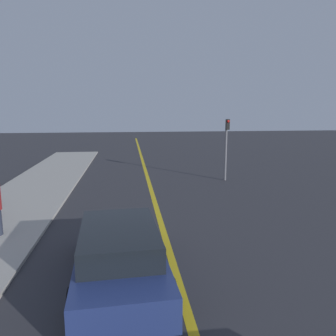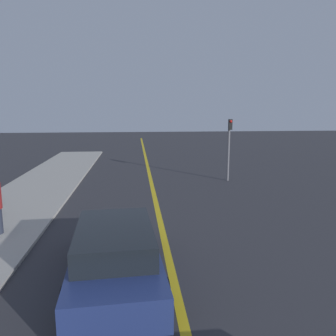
# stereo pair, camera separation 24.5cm
# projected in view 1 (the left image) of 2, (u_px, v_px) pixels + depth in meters

# --- Properties ---
(road_center_line) EXTENTS (0.20, 60.00, 0.01)m
(road_center_line) POSITION_uv_depth(u_px,v_px,m) (154.00, 201.00, 13.82)
(road_center_line) COLOR gold
(road_center_line) RESTS_ON ground_plane
(sidewalk_left) EXTENTS (3.56, 33.98, 0.10)m
(sidewalk_left) POSITION_uv_depth(u_px,v_px,m) (9.00, 212.00, 12.17)
(sidewalk_left) COLOR #ADA89E
(sidewalk_left) RESTS_ON ground_plane
(car_ahead_center) EXTENTS (2.17, 4.76, 1.35)m
(car_ahead_center) POSITION_uv_depth(u_px,v_px,m) (120.00, 253.00, 7.31)
(car_ahead_center) COLOR navy
(car_ahead_center) RESTS_ON ground_plane
(traffic_light) EXTENTS (0.18, 0.40, 3.31)m
(traffic_light) POSITION_uv_depth(u_px,v_px,m) (226.00, 142.00, 17.44)
(traffic_light) COLOR slate
(traffic_light) RESTS_ON ground_plane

